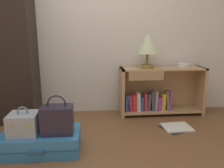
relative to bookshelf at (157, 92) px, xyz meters
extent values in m
plane|color=brown|center=(-0.94, -1.27, -0.32)|extent=(9.00, 9.00, 0.00)
cube|color=silver|center=(-0.94, 0.23, 0.98)|extent=(6.40, 0.10, 2.60)
cube|color=tan|center=(-0.52, -0.01, 0.02)|extent=(0.04, 0.33, 0.67)
cube|color=tan|center=(0.63, -0.01, 0.02)|extent=(0.04, 0.33, 0.67)
cube|color=tan|center=(0.06, -0.01, 0.34)|extent=(1.18, 0.33, 0.02)
cube|color=tan|center=(0.06, -0.01, -0.26)|extent=(1.10, 0.33, 0.02)
cube|color=tan|center=(0.06, 0.15, 0.02)|extent=(1.10, 0.01, 0.65)
cube|color=#A68259|center=(-0.21, -0.17, 0.27)|extent=(0.47, 0.02, 0.12)
sphere|color=#9E844C|center=(-0.21, -0.18, 0.27)|extent=(0.02, 0.02, 0.02)
cube|color=#2D51B2|center=(-0.45, -0.04, -0.14)|extent=(0.04, 0.10, 0.23)
cube|color=red|center=(-0.40, -0.04, -0.14)|extent=(0.06, 0.11, 0.23)
cube|color=red|center=(-0.34, -0.04, -0.13)|extent=(0.07, 0.13, 0.24)
cube|color=beige|center=(-0.28, -0.04, -0.12)|extent=(0.06, 0.12, 0.27)
cube|color=#2D51B2|center=(-0.23, -0.04, -0.15)|extent=(0.04, 0.10, 0.20)
cube|color=red|center=(-0.18, -0.04, -0.13)|extent=(0.04, 0.11, 0.25)
cube|color=#4C474C|center=(-0.13, -0.04, -0.13)|extent=(0.06, 0.10, 0.24)
cube|color=#4C474C|center=(-0.07, -0.04, -0.11)|extent=(0.07, 0.11, 0.29)
cube|color=beige|center=(-0.02, -0.04, -0.12)|extent=(0.03, 0.09, 0.27)
cube|color=purple|center=(0.02, -0.04, -0.16)|extent=(0.05, 0.13, 0.19)
cube|color=gold|center=(0.08, -0.04, -0.14)|extent=(0.07, 0.10, 0.24)
cube|color=#726659|center=(0.14, -0.04, -0.12)|extent=(0.06, 0.11, 0.28)
cube|color=purple|center=(0.18, -0.04, -0.12)|extent=(0.03, 0.10, 0.27)
cylinder|color=olive|center=(-0.17, -0.03, 0.38)|extent=(0.17, 0.17, 0.05)
cylinder|color=olive|center=(-0.17, -0.03, 0.48)|extent=(0.04, 0.04, 0.15)
cone|color=beige|center=(-0.17, -0.03, 0.69)|extent=(0.29, 0.29, 0.27)
cylinder|color=silver|center=(0.37, 0.02, 0.38)|extent=(0.18, 0.18, 0.05)
cube|color=teal|center=(-1.44, -0.94, -0.22)|extent=(0.75, 0.41, 0.20)
cube|color=#285071|center=(-1.44, -0.94, -0.22)|extent=(0.76, 0.42, 0.01)
cube|color=#285071|center=(-1.44, -1.16, -0.22)|extent=(0.14, 0.02, 0.03)
cube|color=#8E99A3|center=(-1.58, -0.98, -0.01)|extent=(0.26, 0.24, 0.21)
torus|color=slate|center=(-1.58, -0.98, 0.11)|extent=(0.11, 0.02, 0.11)
cube|color=tan|center=(-1.65, -1.11, 0.02)|extent=(0.02, 0.01, 0.02)
cube|color=tan|center=(-1.51, -1.11, 0.02)|extent=(0.02, 0.01, 0.02)
cube|color=#231E2D|center=(-1.26, -0.98, 0.02)|extent=(0.29, 0.19, 0.27)
torus|color=#231E2D|center=(-1.26, -0.98, 0.17)|extent=(0.18, 0.01, 0.18)
cube|color=white|center=(0.10, -0.54, -0.31)|extent=(0.36, 0.30, 0.02)
cube|color=black|center=(0.10, -0.54, -0.32)|extent=(0.44, 0.40, 0.01)
camera|label=1|loc=(-0.92, -2.99, 0.82)|focal=35.33mm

